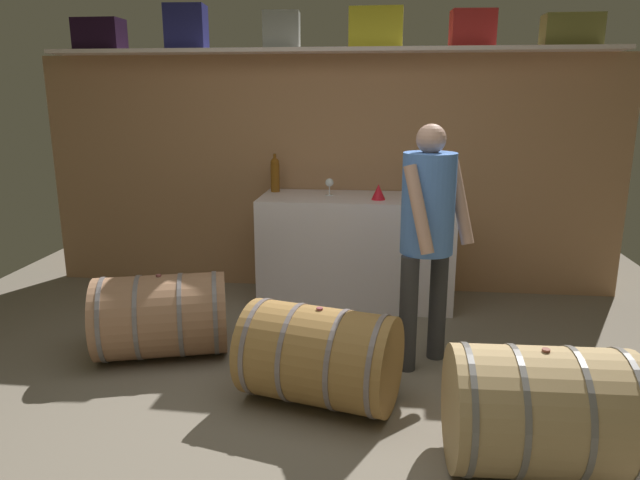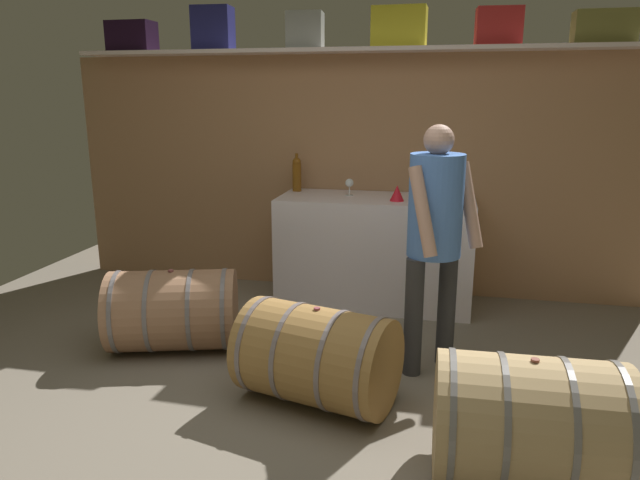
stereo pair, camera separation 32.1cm
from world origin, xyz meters
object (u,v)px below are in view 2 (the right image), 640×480
Objects in this scene: red_funnel at (397,193)px; wine_bottle_clear at (452,185)px; toolcase_grey at (305,31)px; toolcase_red at (499,27)px; wine_barrel_flank at (529,423)px; toolcase_olive at (604,27)px; toolcase_navy at (213,29)px; toolcase_black at (132,37)px; toolcase_yellow at (399,27)px; wine_bottle_amber at (297,174)px; wine_glass at (349,184)px; wine_barrel_far at (173,310)px; wine_bottle_dark at (445,188)px; winemaker_pouring at (435,224)px; work_cabinet at (375,251)px; wine_barrel_near at (317,356)px.

wine_bottle_clear is at bearing 7.52° from red_funnel.
red_funnel is at bearing -27.91° from toolcase_grey.
toolcase_red is 0.41× the size of wine_barrel_flank.
toolcase_olive is at bearing 72.99° from wine_barrel_flank.
toolcase_grey is at bearing -179.66° from toolcase_olive.
wine_barrel_flank is at bearing -49.69° from toolcase_navy.
toolcase_black is 0.47× the size of wine_barrel_flank.
toolcase_yellow reaches higher than red_funnel.
wine_glass is (0.47, -0.12, -0.05)m from wine_bottle_amber.
toolcase_yellow is (1.55, 0.00, -0.02)m from toolcase_navy.
toolcase_red is at bearing -4.42° from toolcase_grey.
toolcase_red is at bearing 18.01° from wine_barrel_far.
toolcase_red is 1.31m from wine_bottle_dark.
toolcase_olive is 2.16m from winemaker_pouring.
wine_barrel_far is (-1.81, -1.14, -0.74)m from wine_bottle_clear.
wine_bottle_dark reaches higher than wine_barrel_flank.
wine_bottle_dark is at bearing -20.51° from red_funnel.
wine_barrel_flank is (1.18, -2.24, -0.69)m from wine_glass.
wine_bottle_amber is 0.49m from wine_glass.
wine_bottle_clear is at bearing -163.42° from toolcase_olive.
work_cabinet is at bearing -24.83° from toolcase_grey.
wine_glass is at bearing -150.04° from toolcase_yellow.
wine_bottle_dark is (0.54, -0.25, 0.58)m from work_cabinet.
wine_glass is at bearing -174.26° from toolcase_red.
wine_glass is at bearing 157.76° from red_funnel.
wine_bottle_clear is at bearing -137.33° from toolcase_red.
wine_glass is (1.96, -0.19, -1.19)m from toolcase_black.
toolcase_red is 0.22× the size of winemaker_pouring.
wine_bottle_amber is at bearing 169.78° from wine_bottle_clear.
toolcase_grey is 2.47m from wine_barrel_far.
wine_bottle_amber is (1.48, -0.07, -1.14)m from toolcase_black.
wine_barrel_far is at bearing -116.47° from toolcase_grey.
wine_barrel_flank is at bearing 68.96° from winemaker_pouring.
toolcase_navy is 0.23× the size of winemaker_pouring.
wine_barrel_far is at bearing -128.45° from wine_glass.
toolcase_yellow is 0.51× the size of wine_barrel_flank.
wine_barrel_far is 0.63× the size of winemaker_pouring.
wine_bottle_dark is 1.74m from wine_barrel_near.
wine_bottle_dark is at bearing -25.04° from work_cabinet.
wine_bottle_clear is at bearing -6.39° from toolcase_black.
toolcase_grey reaches higher than toolcase_black.
wine_bottle_amber is at bearing -178.03° from toolcase_olive.
toolcase_red reaches higher than toolcase_black.
toolcase_black reaches higher than wine_barrel_near.
work_cabinet is 5.34× the size of wine_bottle_dark.
wine_barrel_far is (-0.58, -1.44, -1.92)m from toolcase_grey.
wine_bottle_clear is 2.13× the size of wine_glass.
red_funnel is (-0.70, -0.35, -1.24)m from toolcase_red.
wine_bottle_dark is (2.73, -0.49, -1.16)m from toolcase_black.
wine_barrel_flank is at bearing -66.54° from work_cabinet.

